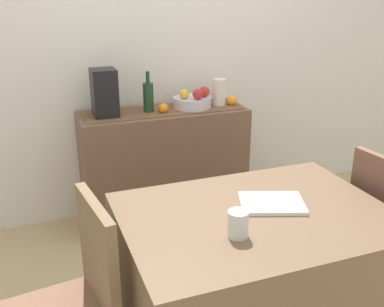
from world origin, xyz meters
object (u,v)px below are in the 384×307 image
(dining_table, at_px, (253,284))
(coffee_cup, at_px, (238,224))
(sideboard_console, at_px, (164,166))
(fruit_bowl, at_px, (192,102))
(coffee_maker, at_px, (104,93))
(wine_bottle, at_px, (148,97))
(ceramic_vase, at_px, (219,92))
(open_book, at_px, (272,203))

(dining_table, xyz_separation_m, coffee_cup, (-0.16, -0.14, 0.42))
(sideboard_console, xyz_separation_m, fruit_bowl, (0.22, 0.00, 0.46))
(fruit_bowl, height_order, coffee_maker, coffee_maker)
(dining_table, bearing_deg, coffee_maker, 105.22)
(coffee_maker, distance_m, dining_table, 1.60)
(wine_bottle, height_order, ceramic_vase, wine_bottle)
(wine_bottle, relative_size, dining_table, 0.25)
(coffee_maker, relative_size, coffee_cup, 2.95)
(coffee_maker, height_order, ceramic_vase, coffee_maker)
(sideboard_console, distance_m, fruit_bowl, 0.51)
(coffee_maker, height_order, open_book, coffee_maker)
(ceramic_vase, height_order, dining_table, ceramic_vase)
(dining_table, distance_m, coffee_cup, 0.48)
(fruit_bowl, bearing_deg, ceramic_vase, 0.00)
(coffee_maker, bearing_deg, dining_table, -74.78)
(coffee_maker, distance_m, open_book, 1.48)
(ceramic_vase, relative_size, open_book, 0.70)
(fruit_bowl, height_order, wine_bottle, wine_bottle)
(coffee_cup, bearing_deg, open_book, 35.76)
(sideboard_console, relative_size, dining_table, 1.02)
(fruit_bowl, xyz_separation_m, coffee_cup, (-0.40, -1.56, -0.08))
(ceramic_vase, distance_m, coffee_cup, 1.68)
(sideboard_console, bearing_deg, coffee_cup, -96.54)
(open_book, bearing_deg, sideboard_console, 113.33)
(sideboard_console, height_order, wine_bottle, wine_bottle)
(coffee_cup, bearing_deg, dining_table, 41.65)
(coffee_cup, bearing_deg, coffee_maker, 98.12)
(dining_table, bearing_deg, wine_bottle, 93.54)
(sideboard_console, height_order, open_book, sideboard_console)
(coffee_maker, height_order, coffee_cup, coffee_maker)
(dining_table, bearing_deg, fruit_bowl, 80.64)
(dining_table, bearing_deg, ceramic_vase, 72.60)
(coffee_cup, bearing_deg, sideboard_console, 83.46)
(coffee_cup, bearing_deg, wine_bottle, 87.26)
(coffee_maker, bearing_deg, ceramic_vase, 0.00)
(open_book, relative_size, coffee_cup, 2.59)
(wine_bottle, bearing_deg, coffee_maker, 180.00)
(sideboard_console, bearing_deg, open_book, -86.65)
(ceramic_vase, xyz_separation_m, open_book, (-0.35, -1.38, -0.18))
(ceramic_vase, bearing_deg, open_book, -104.18)
(fruit_bowl, relative_size, coffee_maker, 0.85)
(fruit_bowl, xyz_separation_m, ceramic_vase, (0.21, 0.00, 0.06))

